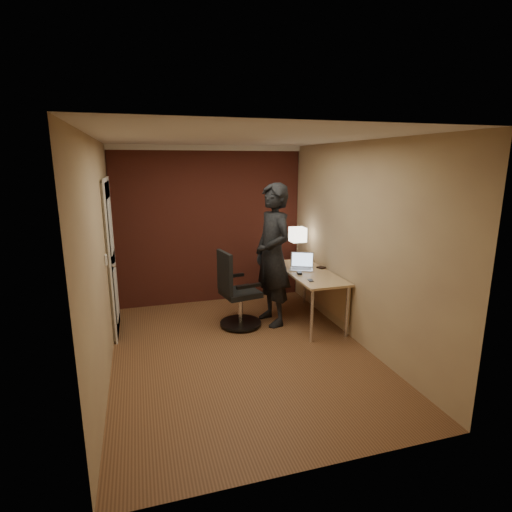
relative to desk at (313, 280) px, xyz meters
name	(u,v)px	position (x,y,z in m)	size (l,w,h in m)	color
room	(197,223)	(-1.53, 0.83, 0.77)	(4.00, 4.00, 4.00)	brown
desk	(313,280)	(0.00, 0.00, 0.00)	(0.60, 1.50, 0.73)	tan
desk_lamp	(298,235)	(0.00, 0.62, 0.55)	(0.22, 0.22, 0.54)	silver
laptop	(302,264)	(-0.11, 0.17, 0.19)	(0.41, 0.37, 0.23)	silver
mouse	(299,273)	(-0.25, -0.08, 0.14)	(0.06, 0.10, 0.03)	black
phone	(311,280)	(-0.23, -0.42, 0.13)	(0.06, 0.12, 0.01)	black
wallet	(321,267)	(0.18, 0.12, 0.14)	(0.09, 0.11, 0.02)	black
office_chair	(236,295)	(-1.13, 0.05, -0.13)	(0.58, 0.64, 1.06)	black
person	(273,255)	(-0.59, 0.06, 0.39)	(0.72, 0.47, 1.98)	black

